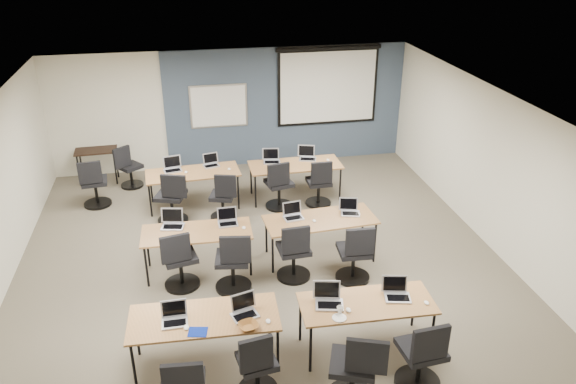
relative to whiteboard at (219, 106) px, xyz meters
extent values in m
cube|color=#6B6354|center=(0.30, -4.43, -1.45)|extent=(8.00, 9.00, 0.02)
cube|color=white|center=(0.30, -4.43, 1.25)|extent=(8.00, 9.00, 0.02)
cube|color=beige|center=(0.30, 0.07, -0.10)|extent=(8.00, 0.04, 2.70)
cube|color=beige|center=(4.30, -4.43, -0.10)|extent=(0.04, 9.00, 2.70)
cube|color=#3D5977|center=(1.55, 0.04, -0.10)|extent=(5.50, 0.04, 2.70)
cube|color=#B6B7B9|center=(0.00, 0.00, 0.00)|extent=(1.28, 0.02, 0.98)
cube|color=white|center=(0.00, -0.01, 0.00)|extent=(1.20, 0.02, 0.90)
cube|color=black|center=(2.50, -0.02, 0.35)|extent=(2.32, 0.03, 1.82)
cube|color=white|center=(2.50, -0.03, 0.31)|extent=(2.20, 0.02, 1.62)
cylinder|color=black|center=(2.50, -0.03, 1.19)|extent=(2.40, 0.10, 0.10)
cube|color=#935B39|center=(-0.76, -6.49, -0.73)|extent=(1.86, 0.77, 0.03)
cylinder|color=black|center=(-1.63, -6.82, -1.10)|extent=(0.04, 0.04, 0.70)
cylinder|color=black|center=(0.11, -6.82, -1.10)|extent=(0.04, 0.04, 0.70)
cylinder|color=black|center=(-1.63, -6.16, -1.10)|extent=(0.04, 0.04, 0.70)
cylinder|color=black|center=(0.11, -6.16, -1.10)|extent=(0.04, 0.04, 0.70)
cube|color=brown|center=(1.32, -6.60, -0.73)|extent=(1.74, 0.72, 0.03)
cylinder|color=black|center=(0.51, -6.90, -1.10)|extent=(0.04, 0.04, 0.70)
cylinder|color=black|center=(2.13, -6.90, -1.10)|extent=(0.04, 0.04, 0.70)
cylinder|color=black|center=(0.51, -6.29, -1.10)|extent=(0.04, 0.04, 0.70)
cylinder|color=black|center=(2.13, -6.29, -1.10)|extent=(0.04, 0.04, 0.70)
cube|color=#A46D46|center=(-0.74, -4.31, -0.73)|extent=(1.73, 0.72, 0.03)
cylinder|color=black|center=(-1.55, -4.61, -1.10)|extent=(0.04, 0.04, 0.70)
cylinder|color=black|center=(0.06, -4.61, -1.10)|extent=(0.04, 0.04, 0.70)
cylinder|color=black|center=(-1.55, -4.01, -1.10)|extent=(0.04, 0.04, 0.70)
cylinder|color=black|center=(0.06, -4.01, -1.10)|extent=(0.04, 0.04, 0.70)
cube|color=olive|center=(1.28, -4.28, -0.73)|extent=(1.84, 0.76, 0.03)
cylinder|color=black|center=(0.42, -4.60, -1.10)|extent=(0.04, 0.04, 0.70)
cylinder|color=black|center=(2.14, -4.60, -1.10)|extent=(0.04, 0.04, 0.70)
cylinder|color=black|center=(0.42, -3.96, -1.10)|extent=(0.04, 0.04, 0.70)
cylinder|color=black|center=(2.14, -3.96, -1.10)|extent=(0.04, 0.04, 0.70)
cube|color=brown|center=(-0.71, -1.93, -0.73)|extent=(1.81, 0.76, 0.03)
cylinder|color=black|center=(-1.55, -2.24, -1.10)|extent=(0.04, 0.04, 0.70)
cylinder|color=black|center=(0.14, -2.24, -1.10)|extent=(0.04, 0.04, 0.70)
cylinder|color=black|center=(-1.55, -1.61, -1.10)|extent=(0.04, 0.04, 0.70)
cylinder|color=black|center=(0.14, -1.61, -1.10)|extent=(0.04, 0.04, 0.70)
cube|color=#A66031|center=(1.35, -1.92, -0.73)|extent=(1.86, 0.77, 0.03)
cylinder|color=black|center=(0.48, -2.25, -1.10)|extent=(0.04, 0.04, 0.70)
cylinder|color=black|center=(2.22, -2.25, -1.10)|extent=(0.04, 0.04, 0.70)
cylinder|color=black|center=(0.48, -1.60, -1.10)|extent=(0.04, 0.04, 0.70)
cylinder|color=black|center=(2.22, -1.60, -1.10)|extent=(0.04, 0.04, 0.70)
cube|color=#ACACB8|center=(-1.11, -6.55, -0.71)|extent=(0.31, 0.23, 0.02)
cube|color=black|center=(-1.11, -6.57, -0.70)|extent=(0.27, 0.13, 0.00)
cube|color=#ACACB8|center=(-1.11, -6.43, -0.59)|extent=(0.31, 0.06, 0.22)
cube|color=black|center=(-1.11, -6.43, -0.59)|extent=(0.28, 0.04, 0.18)
ellipsoid|color=white|center=(-0.98, -6.67, -0.71)|extent=(0.07, 0.10, 0.04)
cube|color=black|center=(-1.04, -7.61, -0.65)|extent=(0.44, 0.06, 0.44)
cube|color=silver|center=(-0.26, -6.57, -0.71)|extent=(0.32, 0.23, 0.02)
cube|color=black|center=(-0.26, -6.59, -0.70)|extent=(0.27, 0.14, 0.00)
cube|color=silver|center=(-0.26, -6.45, -0.59)|extent=(0.32, 0.06, 0.22)
cube|color=black|center=(-0.26, -6.46, -0.59)|extent=(0.28, 0.04, 0.18)
ellipsoid|color=white|center=(0.01, -6.74, -0.71)|extent=(0.07, 0.10, 0.03)
cylinder|color=black|center=(-0.19, -7.11, -1.23)|extent=(0.06, 0.06, 0.43)
cube|color=black|center=(-0.19, -7.11, -0.98)|extent=(0.43, 0.43, 0.08)
cube|color=black|center=(-0.22, -7.30, -0.70)|extent=(0.39, 0.06, 0.44)
cube|color=#A2A2AE|center=(0.83, -6.57, -0.71)|extent=(0.35, 0.26, 0.02)
cube|color=black|center=(0.83, -6.59, -0.70)|extent=(0.30, 0.15, 0.00)
cube|color=#A2A2AE|center=(0.83, -6.43, -0.57)|extent=(0.35, 0.07, 0.24)
cube|color=black|center=(0.83, -6.44, -0.57)|extent=(0.31, 0.05, 0.20)
ellipsoid|color=white|center=(1.04, -6.72, -0.71)|extent=(0.09, 0.11, 0.04)
cylinder|color=black|center=(0.88, -7.44, -1.19)|extent=(0.06, 0.06, 0.51)
cube|color=black|center=(0.88, -7.44, -0.90)|extent=(0.51, 0.51, 0.08)
cube|color=black|center=(0.96, -7.66, -0.62)|extent=(0.47, 0.06, 0.44)
cube|color=#AEAEBC|center=(1.74, -6.59, -0.71)|extent=(0.33, 0.24, 0.02)
cube|color=black|center=(1.74, -6.61, -0.70)|extent=(0.28, 0.14, 0.00)
cube|color=#AEAEBC|center=(1.74, -6.46, -0.58)|extent=(0.33, 0.06, 0.23)
cube|color=black|center=(1.74, -6.47, -0.58)|extent=(0.29, 0.04, 0.19)
ellipsoid|color=white|center=(2.06, -6.76, -0.71)|extent=(0.07, 0.10, 0.03)
cylinder|color=black|center=(1.76, -7.36, -1.42)|extent=(0.56, 0.56, 0.05)
cylinder|color=black|center=(1.76, -7.36, -1.20)|extent=(0.06, 0.06, 0.50)
cube|color=black|center=(1.76, -7.36, -0.91)|extent=(0.50, 0.50, 0.08)
cube|color=black|center=(1.74, -7.58, -0.63)|extent=(0.45, 0.06, 0.44)
cube|color=silver|center=(-1.11, -4.11, -0.71)|extent=(0.35, 0.26, 0.02)
cube|color=black|center=(-1.11, -4.13, -0.70)|extent=(0.30, 0.15, 0.00)
cube|color=silver|center=(-1.11, -3.97, -0.57)|extent=(0.35, 0.06, 0.24)
cube|color=black|center=(-1.11, -3.97, -0.57)|extent=(0.31, 0.05, 0.20)
ellipsoid|color=white|center=(-0.88, -4.37, -0.71)|extent=(0.08, 0.10, 0.03)
cylinder|color=black|center=(-1.03, -4.69, -1.42)|extent=(0.55, 0.55, 0.05)
cylinder|color=black|center=(-1.03, -4.69, -1.21)|extent=(0.06, 0.06, 0.49)
cube|color=black|center=(-1.03, -4.69, -0.92)|extent=(0.49, 0.49, 0.08)
cube|color=black|center=(-1.08, -4.90, -0.64)|extent=(0.44, 0.06, 0.44)
cube|color=#B7B7BA|center=(-0.23, -4.18, -0.71)|extent=(0.32, 0.23, 0.02)
cube|color=black|center=(-0.23, -4.20, -0.70)|extent=(0.27, 0.13, 0.00)
cube|color=#B7B7BA|center=(-0.23, -4.06, -0.59)|extent=(0.32, 0.06, 0.22)
cube|color=black|center=(-0.23, -4.06, -0.59)|extent=(0.28, 0.04, 0.18)
ellipsoid|color=white|center=(0.00, -4.36, -0.71)|extent=(0.08, 0.10, 0.03)
cylinder|color=black|center=(-0.25, -4.90, -1.42)|extent=(0.57, 0.57, 0.05)
cylinder|color=black|center=(-0.25, -4.90, -1.20)|extent=(0.06, 0.06, 0.50)
cube|color=black|center=(-0.25, -4.90, -0.91)|extent=(0.50, 0.50, 0.08)
cube|color=black|center=(-0.21, -5.13, -0.63)|extent=(0.46, 0.06, 0.44)
cube|color=silver|center=(0.85, -4.18, -0.71)|extent=(0.31, 0.23, 0.02)
cube|color=black|center=(0.85, -4.20, -0.70)|extent=(0.27, 0.13, 0.00)
cube|color=silver|center=(0.85, -4.06, -0.59)|extent=(0.31, 0.06, 0.22)
cube|color=black|center=(0.85, -4.07, -0.59)|extent=(0.28, 0.04, 0.18)
ellipsoid|color=white|center=(1.16, -4.35, -0.71)|extent=(0.07, 0.10, 0.03)
cylinder|color=black|center=(0.73, -4.78, -1.42)|extent=(0.54, 0.54, 0.05)
cylinder|color=black|center=(0.73, -4.78, -1.21)|extent=(0.06, 0.06, 0.48)
cube|color=black|center=(0.73, -4.78, -0.93)|extent=(0.48, 0.48, 0.08)
cube|color=black|center=(0.72, -5.00, -0.65)|extent=(0.44, 0.06, 0.44)
cube|color=silver|center=(1.82, -4.22, -0.71)|extent=(0.31, 0.23, 0.02)
cube|color=black|center=(1.82, -4.24, -0.70)|extent=(0.27, 0.13, 0.00)
cube|color=silver|center=(1.82, -4.10, -0.59)|extent=(0.31, 0.06, 0.22)
cube|color=black|center=(1.82, -4.10, -0.59)|extent=(0.28, 0.04, 0.18)
ellipsoid|color=white|center=(1.95, -4.25, -0.71)|extent=(0.08, 0.10, 0.03)
cylinder|color=black|center=(1.64, -5.02, -1.42)|extent=(0.55, 0.55, 0.05)
cylinder|color=black|center=(1.64, -5.02, -1.21)|extent=(0.06, 0.06, 0.48)
cube|color=black|center=(1.64, -5.02, -0.93)|extent=(0.48, 0.48, 0.08)
cube|color=black|center=(1.66, -5.24, -0.65)|extent=(0.44, 0.06, 0.44)
cube|color=silver|center=(-1.09, -1.80, -0.71)|extent=(0.35, 0.25, 0.02)
cube|color=black|center=(-1.09, -1.82, -0.70)|extent=(0.29, 0.15, 0.00)
cube|color=silver|center=(-1.09, -1.66, -0.58)|extent=(0.35, 0.06, 0.24)
cube|color=black|center=(-1.09, -1.67, -0.58)|extent=(0.30, 0.05, 0.20)
ellipsoid|color=white|center=(-0.84, -1.93, -0.71)|extent=(0.08, 0.11, 0.03)
cylinder|color=black|center=(-1.15, -2.52, -1.42)|extent=(0.57, 0.57, 0.05)
cylinder|color=black|center=(-1.15, -2.52, -1.20)|extent=(0.06, 0.06, 0.51)
cube|color=black|center=(-1.15, -2.52, -0.90)|extent=(0.51, 0.51, 0.08)
cube|color=black|center=(-1.08, -2.74, -0.62)|extent=(0.46, 0.06, 0.44)
cube|color=#9F9FAA|center=(-0.33, -1.70, -0.71)|extent=(0.30, 0.22, 0.02)
cube|color=black|center=(-0.33, -1.72, -0.70)|extent=(0.26, 0.13, 0.00)
cube|color=#9F9FAA|center=(-0.33, -1.58, -0.59)|extent=(0.30, 0.06, 0.21)
cube|color=black|center=(-0.33, -1.59, -0.59)|extent=(0.27, 0.04, 0.17)
ellipsoid|color=white|center=(0.01, -1.94, -0.71)|extent=(0.07, 0.10, 0.03)
cylinder|color=black|center=(-0.20, -2.57, -1.42)|extent=(0.49, 0.49, 0.05)
cylinder|color=black|center=(-0.20, -2.57, -1.23)|extent=(0.06, 0.06, 0.44)
cube|color=black|center=(-0.20, -2.57, -0.97)|extent=(0.44, 0.44, 0.08)
cube|color=black|center=(-0.14, -2.76, -0.69)|extent=(0.40, 0.06, 0.44)
cube|color=#A7A7B2|center=(0.90, -1.75, -0.71)|extent=(0.34, 0.25, 0.02)
cube|color=black|center=(0.90, -1.77, -0.70)|extent=(0.29, 0.14, 0.00)
cube|color=#A7A7B2|center=(0.90, -1.61, -0.58)|extent=(0.34, 0.06, 0.24)
cube|color=black|center=(0.90, -1.62, -0.58)|extent=(0.30, 0.04, 0.19)
ellipsoid|color=white|center=(1.08, -1.98, -0.71)|extent=(0.07, 0.11, 0.04)
cylinder|color=black|center=(0.94, -2.31, -1.42)|extent=(0.55, 0.55, 0.05)
cylinder|color=black|center=(0.94, -2.31, -1.21)|extent=(0.06, 0.06, 0.48)
cube|color=black|center=(0.94, -2.31, -0.93)|extent=(0.48, 0.48, 0.08)
cube|color=black|center=(0.90, -2.53, -0.65)|extent=(0.44, 0.06, 0.44)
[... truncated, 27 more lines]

